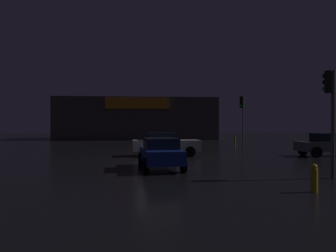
% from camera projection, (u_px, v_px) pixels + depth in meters
% --- Properties ---
extents(ground_plane, '(120.00, 120.00, 0.00)m').
position_uv_depth(ground_plane, '(158.00, 161.00, 19.95)').
color(ground_plane, black).
extents(store_building, '(21.93, 9.58, 5.73)m').
position_uv_depth(store_building, '(137.00, 119.00, 48.77)').
color(store_building, '#4C4742').
rests_on(store_building, ground).
extents(traffic_signal_main, '(0.42, 0.42, 4.41)m').
position_uv_depth(traffic_signal_main, '(242.00, 109.00, 27.67)').
color(traffic_signal_main, '#595B60').
rests_on(traffic_signal_main, ground).
extents(traffic_signal_opposite, '(0.42, 0.42, 4.30)m').
position_uv_depth(traffic_signal_opposite, '(331.00, 104.00, 13.51)').
color(traffic_signal_opposite, '#595B60').
rests_on(traffic_signal_opposite, ground).
extents(car_near, '(2.13, 4.14, 1.49)m').
position_uv_depth(car_near, '(161.00, 153.00, 16.25)').
color(car_near, navy).
rests_on(car_near, ground).
extents(car_far, '(4.55, 1.98, 1.57)m').
position_uv_depth(car_far, '(165.00, 144.00, 22.80)').
color(car_far, '#B7B7BF').
rests_on(car_far, ground).
extents(car_crossing, '(4.25, 2.00, 1.55)m').
position_uv_depth(car_crossing, '(329.00, 144.00, 22.66)').
color(car_crossing, slate).
rests_on(car_crossing, ground).
extents(fire_hydrant, '(0.22, 0.22, 0.91)m').
position_uv_depth(fire_hydrant, '(314.00, 178.00, 10.77)').
color(fire_hydrant, gold).
rests_on(fire_hydrant, ground).
extents(bollard_kerb_a, '(0.13, 0.13, 1.07)m').
position_uv_depth(bollard_kerb_a, '(235.00, 143.00, 29.27)').
color(bollard_kerb_a, gold).
rests_on(bollard_kerb_a, ground).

